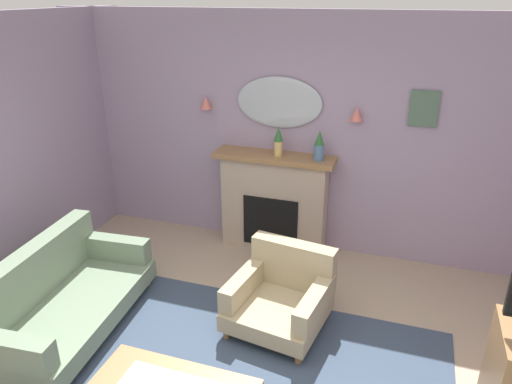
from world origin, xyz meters
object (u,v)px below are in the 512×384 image
fireplace (274,203)px  armchair_beside_couch (282,294)px  mantel_vase_centre (319,146)px  wall_sconce_right (357,114)px  mantel_vase_right (278,141)px  floral_couch (59,296)px  wall_sconce_left (206,103)px  framed_picture (424,109)px  wall_mirror (279,103)px

fireplace → armchair_beside_couch: (0.48, -1.33, -0.27)m
mantel_vase_centre → fireplace: bearing=176.8°
fireplace → wall_sconce_right: (0.85, 0.09, 1.09)m
mantel_vase_right → floral_couch: bearing=-125.8°
wall_sconce_left → wall_sconce_right: size_ratio=1.00×
wall_sconce_left → armchair_beside_couch: bearing=-47.0°
wall_sconce_right → framed_picture: bearing=5.3°
wall_sconce_right → fireplace: bearing=-173.8°
wall_mirror → framed_picture: (1.50, 0.01, 0.04)m
mantel_vase_right → wall_sconce_right: size_ratio=2.35×
armchair_beside_couch → mantel_vase_right: bearing=108.2°
mantel_vase_right → mantel_vase_centre: 0.45m
fireplace → mantel_vase_centre: (0.50, -0.03, 0.75)m
mantel_vase_centre → wall_sconce_left: size_ratio=2.35×
fireplace → mantel_vase_right: mantel_vase_right is taller
armchair_beside_couch → wall_sconce_right: bearing=75.5°
framed_picture → fireplace: bearing=-174.2°
wall_sconce_left → mantel_vase_centre: bearing=-5.1°
mantel_vase_right → framed_picture: bearing=7.1°
mantel_vase_right → floral_couch: 2.66m
fireplace → wall_mirror: 1.15m
floral_couch → armchair_beside_couch: (1.87, 0.69, -0.01)m
armchair_beside_couch → framed_picture: bearing=55.6°
framed_picture → floral_couch: framed_picture is taller
mantel_vase_right → armchair_beside_couch: 1.72m
mantel_vase_right → framed_picture: 1.52m
mantel_vase_centre → wall_mirror: 0.66m
mantel_vase_centre → wall_sconce_right: 0.50m
mantel_vase_centre → wall_sconce_left: bearing=174.9°
fireplace → mantel_vase_right: (0.05, -0.03, 0.76)m
wall_mirror → wall_sconce_right: bearing=-3.4°
fireplace → wall_mirror: bearing=90.0°
mantel_vase_right → wall_sconce_left: size_ratio=2.35×
fireplace → framed_picture: (1.50, 0.15, 1.18)m
fireplace → floral_couch: 2.47m
mantel_vase_centre → wall_sconce_left: (-1.35, 0.12, 0.34)m
fireplace → wall_sconce_left: wall_sconce_left is taller
mantel_vase_right → armchair_beside_couch: size_ratio=0.35×
wall_sconce_right → framed_picture: size_ratio=0.39×
wall_sconce_right → floral_couch: 3.36m
wall_sconce_left → floral_couch: wall_sconce_left is taller
wall_mirror → fireplace: bearing=-90.0°
wall_sconce_right → floral_couch: (-2.24, -2.12, -1.34)m
wall_mirror → wall_sconce_right: 0.85m
mantel_vase_right → wall_mirror: size_ratio=0.34×
wall_mirror → wall_sconce_left: wall_mirror is taller
fireplace → floral_couch: size_ratio=0.77×
mantel_vase_right → armchair_beside_couch: bearing=-71.8°
wall_sconce_right → floral_couch: wall_sconce_right is taller
wall_sconce_left → wall_sconce_right: bearing=0.0°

